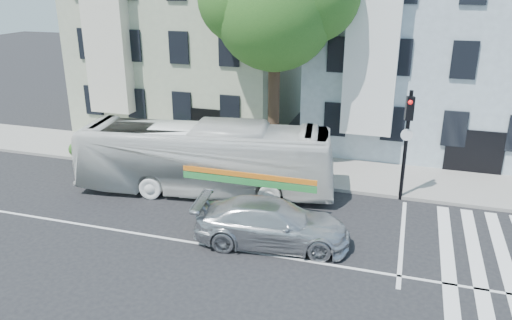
% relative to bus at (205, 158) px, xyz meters
% --- Properties ---
extents(ground, '(120.00, 120.00, 0.00)m').
position_rel_bus_xyz_m(ground, '(1.90, -4.40, -1.54)').
color(ground, black).
rests_on(ground, ground).
extents(sidewalk_far, '(80.00, 4.00, 0.15)m').
position_rel_bus_xyz_m(sidewalk_far, '(1.90, 3.60, -1.47)').
color(sidewalk_far, gray).
rests_on(sidewalk_far, ground).
extents(building_left, '(12.00, 10.00, 11.00)m').
position_rel_bus_xyz_m(building_left, '(-5.10, 10.60, 3.96)').
color(building_left, '#98A086').
rests_on(building_left, ground).
extents(building_right, '(12.00, 10.00, 11.00)m').
position_rel_bus_xyz_m(building_right, '(8.90, 10.60, 3.96)').
color(building_right, '#91A1AC').
rests_on(building_right, ground).
extents(street_tree, '(7.30, 5.90, 11.10)m').
position_rel_bus_xyz_m(street_tree, '(1.96, 4.33, 6.29)').
color(street_tree, '#2D2116').
rests_on(street_tree, ground).
extents(bus, '(4.30, 11.35, 3.09)m').
position_rel_bus_xyz_m(bus, '(0.00, 0.00, 0.00)').
color(bus, silver).
rests_on(bus, ground).
extents(sedan, '(2.88, 5.66, 1.57)m').
position_rel_bus_xyz_m(sedan, '(4.01, -3.58, -0.76)').
color(sedan, silver).
rests_on(sedan, ground).
extents(hedge, '(8.46, 2.83, 0.70)m').
position_rel_bus_xyz_m(hedge, '(-3.83, 1.90, -1.04)').
color(hedge, '#2E6320').
rests_on(hedge, sidewalk_far).
extents(traffic_signal, '(0.48, 0.55, 4.69)m').
position_rel_bus_xyz_m(traffic_signal, '(8.19, 1.54, 1.49)').
color(traffic_signal, black).
rests_on(traffic_signal, ground).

